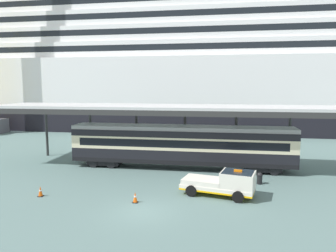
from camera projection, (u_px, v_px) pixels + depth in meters
ground_plane at (143, 212)px, 20.12m from camera, size 400.00×400.00×0.00m
cruise_ship at (178, 61)px, 63.96m from camera, size 127.98×27.77×36.68m
platform_canopy at (182, 109)px, 30.57m from camera, size 36.74×6.22×6.00m
train_carriage at (181, 145)px, 30.53m from camera, size 20.98×2.81×4.11m
service_truck at (225, 182)px, 22.93m from camera, size 5.52×3.11×2.02m
traffic_cone_near at (40, 191)px, 22.90m from camera, size 0.36×0.36×0.77m
traffic_cone_mid at (135, 197)px, 21.67m from camera, size 0.36×0.36×0.75m
quay_bollard at (260, 178)px, 25.79m from camera, size 0.48×0.48×0.96m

